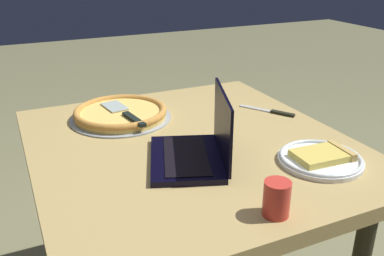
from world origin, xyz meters
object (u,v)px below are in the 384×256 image
Objects in this scene: laptop at (198,147)px; pizza_tray at (121,113)px; drink_cup at (277,198)px; pizza_plate at (321,158)px; dining_table at (191,165)px; table_knife at (272,112)px.

laptop is 0.45m from pizza_tray.
laptop reaches higher than pizza_tray.
pizza_tray is at bearing 101.95° from drink_cup.
laptop is 1.43× the size of pizza_plate.
drink_cup reaches higher than dining_table.
drink_cup is at bearing -88.65° from dining_table.
table_knife is at bearing 74.83° from pizza_plate.
pizza_tray is 4.22× the size of drink_cup.
pizza_tray reaches higher than dining_table.
pizza_tray is (-0.44, 0.60, 0.01)m from pizza_plate.
drink_cup is (0.01, -0.46, 0.13)m from dining_table.
table_knife is (0.11, 0.41, -0.01)m from pizza_plate.
pizza_tray is at bearing 126.58° from pizza_plate.
pizza_plate is 0.67× the size of pizza_tray.
laptop is 1.76× the size of table_knife.
drink_cup reaches higher than pizza_tray.
table_knife is at bearing -18.48° from pizza_tray.
drink_cup is at bearing -81.81° from laptop.
dining_table is 0.48m from drink_cup.
pizza_plate is at bearing -45.21° from dining_table.
pizza_tray is (-0.11, 0.43, -0.02)m from laptop.
pizza_tray is at bearing 104.75° from laptop.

